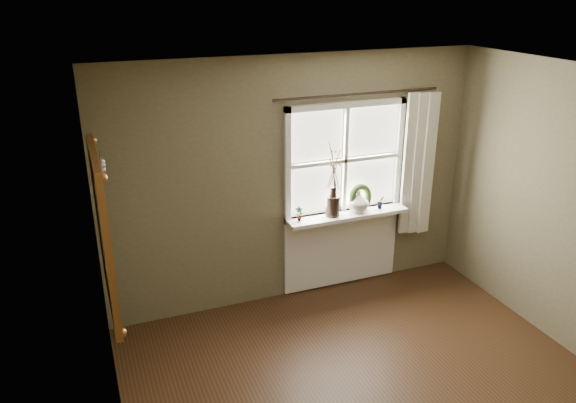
# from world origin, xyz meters

# --- Properties ---
(ceiling) EXTENTS (4.50, 4.50, 0.00)m
(ceiling) POSITION_xyz_m (0.00, 0.00, 2.60)
(ceiling) COLOR silver
(ceiling) RESTS_ON ground
(wall_back) EXTENTS (4.00, 0.10, 2.60)m
(wall_back) POSITION_xyz_m (0.00, 2.30, 1.30)
(wall_back) COLOR #6C6447
(wall_back) RESTS_ON ground
(wall_left) EXTENTS (0.10, 4.50, 2.60)m
(wall_left) POSITION_xyz_m (-2.05, 0.00, 1.30)
(wall_left) COLOR #6C6447
(wall_left) RESTS_ON ground
(window_frame) EXTENTS (1.36, 0.06, 1.24)m
(window_frame) POSITION_xyz_m (0.55, 2.23, 1.48)
(window_frame) COLOR white
(window_frame) RESTS_ON wall_back
(window_sill) EXTENTS (1.36, 0.26, 0.04)m
(window_sill) POSITION_xyz_m (0.55, 2.12, 0.90)
(window_sill) COLOR white
(window_sill) RESTS_ON wall_back
(window_apron) EXTENTS (1.36, 0.04, 0.88)m
(window_apron) POSITION_xyz_m (0.55, 2.23, 0.46)
(window_apron) COLOR white
(window_apron) RESTS_ON ground
(dark_jug) EXTENTS (0.16, 0.16, 0.22)m
(dark_jug) POSITION_xyz_m (0.37, 2.12, 1.03)
(dark_jug) COLOR black
(dark_jug) RESTS_ON window_sill
(cream_vase) EXTENTS (0.29, 0.29, 0.23)m
(cream_vase) POSITION_xyz_m (0.68, 2.12, 1.04)
(cream_vase) COLOR beige
(cream_vase) RESTS_ON window_sill
(wreath) EXTENTS (0.32, 0.20, 0.31)m
(wreath) POSITION_xyz_m (0.72, 2.16, 1.03)
(wreath) COLOR #2C401C
(wreath) RESTS_ON window_sill
(potted_plant_left) EXTENTS (0.09, 0.07, 0.16)m
(potted_plant_left) POSITION_xyz_m (-0.01, 2.12, 1.00)
(potted_plant_left) COLOR #2C401C
(potted_plant_left) RESTS_ON window_sill
(potted_plant_right) EXTENTS (0.09, 0.07, 0.15)m
(potted_plant_right) POSITION_xyz_m (0.95, 2.12, 0.99)
(potted_plant_right) COLOR #2C401C
(potted_plant_right) RESTS_ON window_sill
(curtain) EXTENTS (0.36, 0.12, 1.59)m
(curtain) POSITION_xyz_m (1.39, 2.13, 1.37)
(curtain) COLOR beige
(curtain) RESTS_ON wall_back
(curtain_rod) EXTENTS (1.84, 0.03, 0.03)m
(curtain_rod) POSITION_xyz_m (0.65, 2.17, 2.18)
(curtain_rod) COLOR black
(curtain_rod) RESTS_ON wall_back
(gilt_mirror) EXTENTS (0.10, 1.03, 1.23)m
(gilt_mirror) POSITION_xyz_m (-1.96, 1.15, 1.53)
(gilt_mirror) COLOR white
(gilt_mirror) RESTS_ON wall_left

